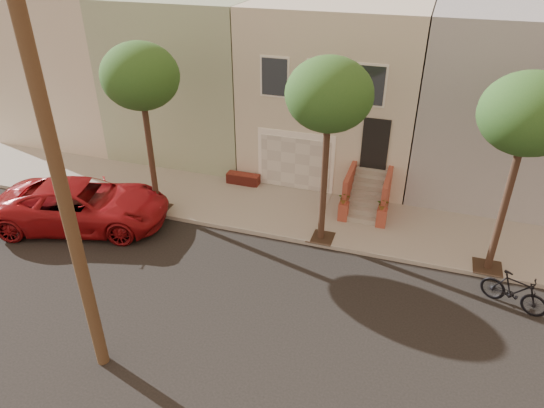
% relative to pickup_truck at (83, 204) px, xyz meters
% --- Properties ---
extents(ground, '(90.00, 90.00, 0.00)m').
position_rel_pickup_truck_xyz_m(ground, '(7.54, -2.22, -0.85)').
color(ground, black).
rests_on(ground, ground).
extents(sidewalk, '(40.00, 3.70, 0.15)m').
position_rel_pickup_truck_xyz_m(sidewalk, '(7.54, 3.13, -0.78)').
color(sidewalk, '#98978A').
rests_on(sidewalk, ground).
extents(house_row, '(33.10, 11.70, 7.00)m').
position_rel_pickup_truck_xyz_m(house_row, '(7.54, 8.97, 2.79)').
color(house_row, '#BBB3A0').
rests_on(house_row, sidewalk).
extents(tree_left, '(2.70, 2.57, 6.30)m').
position_rel_pickup_truck_xyz_m(tree_left, '(2.04, 1.68, 4.40)').
color(tree_left, '#2D2116').
rests_on(tree_left, sidewalk).
extents(tree_mid, '(2.70, 2.57, 6.30)m').
position_rel_pickup_truck_xyz_m(tree_mid, '(8.54, 1.68, 4.40)').
color(tree_mid, '#2D2116').
rests_on(tree_mid, sidewalk).
extents(tree_right, '(2.70, 2.57, 6.30)m').
position_rel_pickup_truck_xyz_m(tree_right, '(14.04, 1.68, 4.40)').
color(tree_right, '#2D2116').
rests_on(tree_right, sidewalk).
extents(pickup_truck, '(6.68, 4.38, 1.71)m').
position_rel_pickup_truck_xyz_m(pickup_truck, '(0.00, 0.00, 0.00)').
color(pickup_truck, maroon).
rests_on(pickup_truck, ground).
extents(motorcycle, '(1.94, 1.21, 1.13)m').
position_rel_pickup_truck_xyz_m(motorcycle, '(14.61, 0.11, -0.29)').
color(motorcycle, black).
rests_on(motorcycle, ground).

